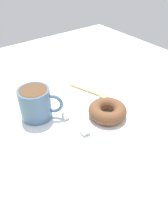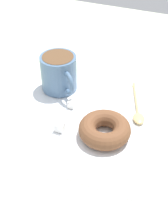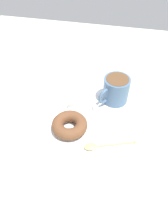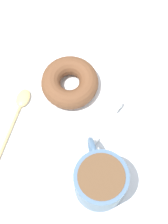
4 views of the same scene
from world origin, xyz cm
name	(u,v)px [view 2 (image 2 of 4)]	position (x,y,z in cm)	size (l,w,h in cm)	color
ground_plane	(75,117)	(0.00, 0.00, -1.00)	(120.00, 120.00, 2.00)	beige
napkin	(84,120)	(-2.77, 1.42, 0.15)	(30.68, 30.68, 0.30)	white
coffee_cup	(59,72)	(6.70, -6.85, 4.66)	(10.09, 9.16, 8.43)	slate
donut	(105,129)	(-8.34, 4.48, 2.03)	(10.30, 10.30, 3.46)	brown
spoon	(138,112)	(-12.74, -4.74, 0.70)	(6.29, 14.29, 0.90)	#D8B772
sugar_cube	(60,126)	(0.55, 6.17, 1.24)	(1.89, 1.89, 1.89)	white
sugar_cube_extra	(72,104)	(1.27, -1.46, 1.07)	(1.53, 1.53, 1.53)	white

